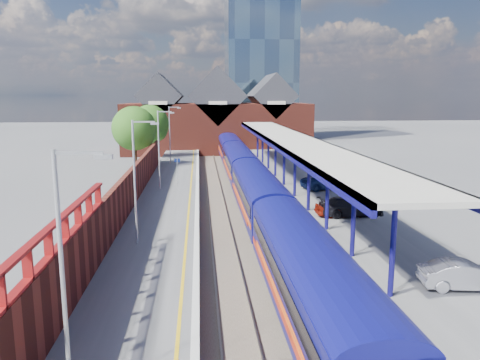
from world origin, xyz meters
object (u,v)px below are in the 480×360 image
Objects in this scene: lamp_post_a at (67,265)px; parked_car_dark at (351,206)px; lamp_post_d at (171,131)px; lamp_post_b at (137,175)px; lamp_post_c at (160,145)px; platform_sign at (177,167)px; train at (247,174)px; parked_car_red at (341,207)px; parked_car_silver at (464,275)px; parked_car_blue at (327,182)px.

lamp_post_a reaches higher than parked_car_dark.
lamp_post_b is at bearing -90.00° from lamp_post_d.
lamp_post_b is at bearing -90.00° from lamp_post_c.
lamp_post_a reaches higher than platform_sign.
train is 26.36× the size of platform_sign.
lamp_post_d is at bearing 90.00° from lamp_post_b.
platform_sign is at bearing -84.44° from lamp_post_d.
lamp_post_b reaches higher than parked_car_red.
lamp_post_c is at bearing -175.11° from train.
platform_sign is at bearing 41.74° from parked_car_dark.
parked_car_silver is at bearing -26.87° from lamp_post_b.
parked_car_red is (11.90, -12.80, -1.08)m from platform_sign.
lamp_post_b is 1.86× the size of parked_car_silver.
parked_car_blue is (14.86, -17.25, -3.34)m from lamp_post_d.
lamp_post_b is 15.25m from parked_car_dark.
lamp_post_b reaches higher than train.
parked_car_red is (13.26, -26.80, -3.38)m from lamp_post_d.
train is 14.00× the size of parked_car_blue.
train is at bearing 23.26° from parked_car_silver.
parked_car_red is at bearing 152.93° from parked_car_blue.
parked_car_blue is (7.01, -1.92, -0.47)m from train.
parked_car_red is 0.76× the size of parked_car_blue.
lamp_post_b is at bearing 90.00° from lamp_post_a.
lamp_post_c is at bearing 49.45° from parked_car_dark.
train is 14.40× the size of parked_car_dark.
train is at bearing 21.48° from parked_car_red.
parked_car_blue is at bearing 62.66° from lamp_post_a.
lamp_post_c is 17.43m from parked_car_red.
lamp_post_d is at bearing 117.14° from train.
parked_car_silver is 0.82× the size of parked_car_dark.
parked_car_blue is at bearing -49.25° from lamp_post_d.
lamp_post_c reaches higher than parked_car_silver.
train is 6.65m from platform_sign.
parked_car_blue reaches higher than parked_car_red.
parked_car_dark is (13.96, 5.16, -3.33)m from lamp_post_b.
lamp_post_a is 1.00× the size of lamp_post_b.
lamp_post_b reaches higher than parked_car_blue.
lamp_post_d reaches higher than parked_car_dark.
lamp_post_d is 14.25m from platform_sign.
lamp_post_d is 1.49× the size of parked_car_blue.
train is at bearing -11.56° from platform_sign.
lamp_post_b is at bearing 107.65° from parked_car_red.
lamp_post_b is (-7.86, -16.67, 2.87)m from train.
platform_sign reaches higher than parked_car_red.
lamp_post_b is at bearing -94.33° from platform_sign.
lamp_post_c is (-7.86, -0.67, 2.87)m from train.
lamp_post_a is at bearing 141.61° from parked_car_red.
train is 9.41× the size of lamp_post_d.
platform_sign is 13.92m from parked_car_blue.
parked_car_red is at bearing -64.77° from train.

